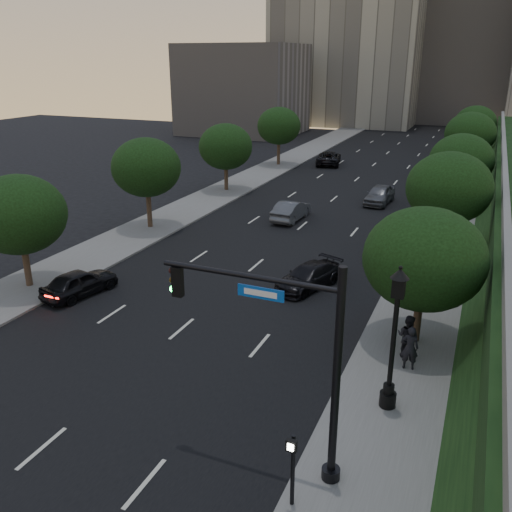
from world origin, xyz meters
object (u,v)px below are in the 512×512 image
at_px(sedan_far_left, 329,158).
at_px(pedestrian_c, 416,265).
at_px(street_lamp, 393,346).
at_px(sedan_far_right, 380,194).
at_px(traffic_signal_mast, 299,369).
at_px(pedestrian_a, 410,348).
at_px(sedan_near_left, 80,282).
at_px(sedan_near_right, 308,277).
at_px(sedan_mid_left, 291,210).
at_px(pedestrian_b, 408,336).

xyz_separation_m(sedan_far_left, pedestrian_c, (14.32, -32.46, 0.17)).
distance_m(street_lamp, sedan_far_right, 30.07).
height_order(traffic_signal_mast, pedestrian_a, traffic_signal_mast).
height_order(sedan_near_left, sedan_far_right, sedan_far_right).
height_order(sedan_far_left, pedestrian_a, pedestrian_a).
relative_size(sedan_near_left, sedan_near_right, 0.94).
xyz_separation_m(sedan_mid_left, pedestrian_a, (11.70, -18.77, 0.32)).
bearing_deg(pedestrian_b, street_lamp, 105.95).
height_order(sedan_near_left, sedan_mid_left, sedan_mid_left).
bearing_deg(sedan_mid_left, sedan_far_left, -78.70).
bearing_deg(sedan_far_left, street_lamp, 96.94).
distance_m(traffic_signal_mast, pedestrian_a, 7.97).
relative_size(sedan_far_left, pedestrian_a, 3.01).
bearing_deg(pedestrian_a, pedestrian_c, -92.30).
xyz_separation_m(street_lamp, sedan_near_right, (-6.06, 9.46, -1.98)).
height_order(sedan_far_right, pedestrian_b, pedestrian_b).
bearing_deg(sedan_mid_left, pedestrian_a, 124.44).
bearing_deg(pedestrian_c, sedan_mid_left, -39.62).
relative_size(sedan_far_left, sedan_near_right, 1.25).
bearing_deg(sedan_mid_left, street_lamp, 120.24).
bearing_deg(sedan_near_left, street_lamp, 179.82).
bearing_deg(pedestrian_c, sedan_near_right, 32.38).
relative_size(sedan_near_left, sedan_mid_left, 0.91).
bearing_deg(sedan_near_left, sedan_far_left, -80.58).
relative_size(sedan_mid_left, sedan_far_left, 0.83).
xyz_separation_m(traffic_signal_mast, sedan_far_right, (-3.97, 33.71, -2.86)).
xyz_separation_m(street_lamp, pedestrian_c, (-0.73, 12.85, -1.68)).
height_order(pedestrian_b, pedestrian_c, pedestrian_b).
distance_m(sedan_far_left, pedestrian_b, 44.19).
xyz_separation_m(sedan_far_right, pedestrian_b, (6.08, -25.62, 0.29)).
bearing_deg(pedestrian_a, sedan_far_left, -78.37).
relative_size(street_lamp, sedan_mid_left, 1.20).
height_order(traffic_signal_mast, street_lamp, traffic_signal_mast).
bearing_deg(sedan_near_right, sedan_near_left, -132.59).
xyz_separation_m(traffic_signal_mast, sedan_mid_left, (-9.37, 25.94, -2.90)).
height_order(sedan_near_right, pedestrian_b, pedestrian_b).
bearing_deg(sedan_far_right, street_lamp, -74.86).
bearing_deg(pedestrian_c, pedestrian_a, 95.90).
relative_size(traffic_signal_mast, pedestrian_b, 3.66).
bearing_deg(pedestrian_c, sedan_far_right, -72.48).
xyz_separation_m(sedan_near_left, sedan_far_left, (1.98, 41.58, 0.06)).
distance_m(sedan_far_left, pedestrian_c, 35.48).
bearing_deg(sedan_near_right, traffic_signal_mast, -53.79).
bearing_deg(pedestrian_a, traffic_signal_mast, 63.77).
distance_m(traffic_signal_mast, sedan_far_left, 51.37).
xyz_separation_m(sedan_near_right, sedan_far_right, (0.08, 19.95, 0.15)).
distance_m(sedan_mid_left, sedan_far_right, 9.46).
bearing_deg(pedestrian_c, traffic_signal_mast, 85.65).
height_order(sedan_near_right, sedan_far_right, sedan_far_right).
relative_size(sedan_near_right, pedestrian_c, 2.81).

